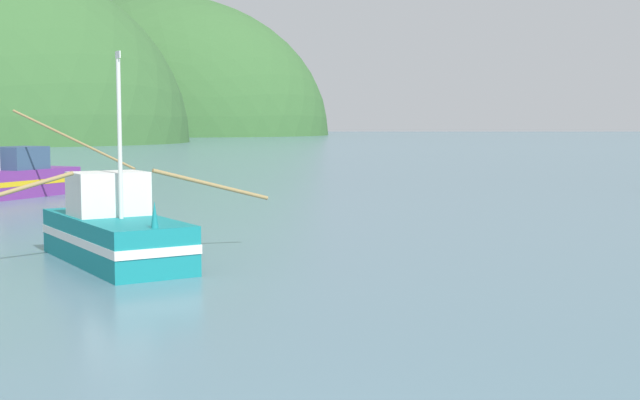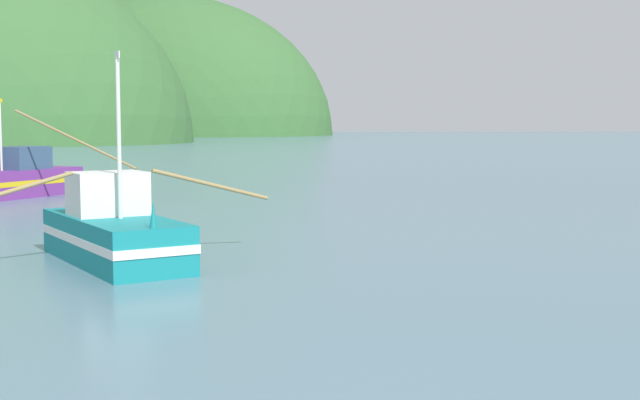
% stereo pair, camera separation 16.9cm
% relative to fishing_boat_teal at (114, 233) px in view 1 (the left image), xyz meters
% --- Properties ---
extents(hill_mid_right, '(88.31, 70.65, 74.68)m').
position_rel_fishing_boat_teal_xyz_m(hill_mid_right, '(-37.67, 210.88, -0.87)').
color(hill_mid_right, '#386633').
rests_on(hill_mid_right, ground).
extents(fishing_boat_teal, '(8.46, 6.98, 5.99)m').
position_rel_fishing_boat_teal_xyz_m(fishing_boat_teal, '(0.00, 0.00, 0.00)').
color(fishing_boat_teal, '#147F84').
rests_on(fishing_boat_teal, ground).
extents(fishing_boat_purple, '(15.69, 10.03, 5.20)m').
position_rel_fishing_boat_teal_xyz_m(fishing_boat_purple, '(-10.77, 20.29, 0.06)').
color(fishing_boat_purple, '#6B2D84').
rests_on(fishing_boat_purple, ground).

